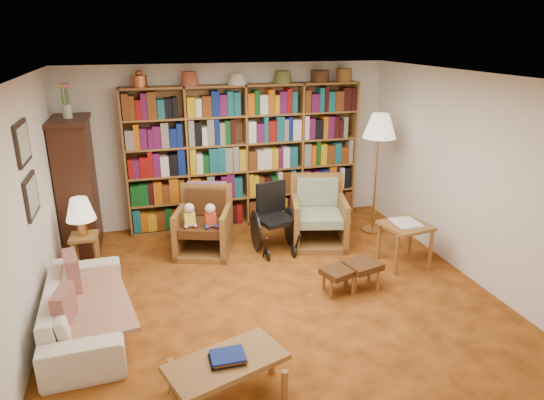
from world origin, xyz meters
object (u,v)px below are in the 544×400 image
object	(u,v)px
side_table_lamp	(85,246)
coffee_table	(226,365)
armchair_sage	(316,218)
armchair_leather	(202,225)
side_table_papers	(405,230)
wheelchair	(273,220)
footstool_a	(339,273)
footstool_b	(363,267)
sofa	(85,307)
floor_lamp	(379,131)

from	to	relation	value
side_table_lamp	coffee_table	bearing A→B (deg)	-63.95
armchair_sage	coffee_table	size ratio (longest dim) A/B	0.90
armchair_leather	side_table_papers	world-z (taller)	armchair_leather
armchair_leather	side_table_papers	size ratio (longest dim) A/B	1.49
armchair_sage	wheelchair	distance (m)	0.67
side_table_lamp	footstool_a	xyz separation A→B (m)	(2.90, -1.34, -0.11)
side_table_papers	footstool_a	xyz separation A→B (m)	(-1.12, -0.47, -0.23)
footstool_b	armchair_leather	bearing A→B (deg)	136.75
footstool_a	footstool_b	distance (m)	0.33
armchair_leather	coffee_table	world-z (taller)	armchair_leather
footstool_a	sofa	bearing A→B (deg)	-179.59
armchair_leather	footstool_a	world-z (taller)	armchair_leather
sofa	side_table_lamp	xyz separation A→B (m)	(-0.10, 1.36, 0.09)
floor_lamp	footstool_a	bearing A→B (deg)	-127.76
armchair_sage	side_table_papers	xyz separation A→B (m)	(0.85, -1.03, 0.12)
wheelchair	footstool_a	bearing A→B (deg)	-74.56
coffee_table	sofa	bearing A→B (deg)	132.28
armchair_leather	coffee_table	bearing A→B (deg)	-93.93
footstool_a	footstool_b	size ratio (longest dim) A/B	0.97
armchair_sage	footstool_b	bearing A→B (deg)	-87.75
sofa	armchair_sage	world-z (taller)	armchair_sage
side_table_lamp	armchair_sage	world-z (taller)	armchair_sage
wheelchair	coffee_table	xyz separation A→B (m)	(-1.18, -2.80, -0.11)
side_table_lamp	side_table_papers	xyz separation A→B (m)	(4.02, -0.87, 0.12)
side_table_lamp	side_table_papers	distance (m)	4.12
sofa	side_table_papers	distance (m)	3.96
wheelchair	footstool_b	size ratio (longest dim) A/B	2.03
side_table_lamp	floor_lamp	size ratio (longest dim) A/B	0.28
side_table_papers	footstool_b	distance (m)	0.93
wheelchair	side_table_papers	xyz separation A→B (m)	(1.52, -0.97, 0.06)
floor_lamp	side_table_papers	bearing A→B (deg)	-96.59
side_table_lamp	armchair_leather	world-z (taller)	armchair_leather
footstool_b	coffee_table	distance (m)	2.37
armchair_leather	footstool_b	world-z (taller)	armchair_leather
sofa	armchair_leather	bearing A→B (deg)	-43.23
sofa	side_table_papers	world-z (taller)	side_table_papers
sofa	floor_lamp	bearing A→B (deg)	-70.46
side_table_lamp	floor_lamp	bearing A→B (deg)	3.84
footstool_a	armchair_leather	bearing A→B (deg)	130.06
sofa	floor_lamp	xyz separation A→B (m)	(4.06, 1.64, 1.30)
armchair_sage	floor_lamp	distance (m)	1.56
footstool_a	side_table_lamp	bearing A→B (deg)	155.23
armchair_sage	footstool_a	size ratio (longest dim) A/B	2.17
coffee_table	footstool_a	bearing A→B (deg)	40.78
sofa	armchair_sage	xyz separation A→B (m)	(3.07, 1.52, 0.10)
coffee_table	floor_lamp	bearing A→B (deg)	46.45
side_table_lamp	sofa	bearing A→B (deg)	-85.79
side_table_lamp	armchair_sage	size ratio (longest dim) A/B	0.53
armchair_sage	wheelchair	size ratio (longest dim) A/B	1.03
floor_lamp	footstool_a	world-z (taller)	floor_lamp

